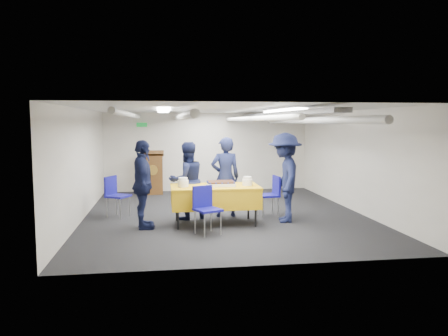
{
  "coord_description": "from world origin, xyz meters",
  "views": [
    {
      "loc": [
        -1.36,
        -9.36,
        2.02
      ],
      "look_at": [
        -0.04,
        -0.2,
        1.05
      ],
      "focal_mm": 35.0,
      "sensor_mm": 36.0,
      "label": 1
    }
  ],
  "objects_px": {
    "podium": "(153,172)",
    "sailor_b": "(187,181)",
    "sailor_d": "(285,177)",
    "sheet_cake": "(221,184)",
    "chair_left": "(115,192)",
    "sailor_a": "(225,177)",
    "chair_near": "(205,205)",
    "serving_table": "(215,196)",
    "sailor_c": "(143,185)",
    "chair_right": "(272,192)"
  },
  "relations": [
    {
      "from": "podium",
      "to": "sailor_b",
      "type": "relative_size",
      "value": 0.77
    },
    {
      "from": "sailor_d",
      "to": "sheet_cake",
      "type": "bearing_deg",
      "value": -77.94
    },
    {
      "from": "chair_left",
      "to": "sailor_a",
      "type": "bearing_deg",
      "value": -7.66
    },
    {
      "from": "sheet_cake",
      "to": "sailor_b",
      "type": "height_order",
      "value": "sailor_b"
    },
    {
      "from": "chair_near",
      "to": "sailor_a",
      "type": "relative_size",
      "value": 0.51
    },
    {
      "from": "serving_table",
      "to": "sailor_c",
      "type": "relative_size",
      "value": 1.03
    },
    {
      "from": "sheet_cake",
      "to": "podium",
      "type": "distance_m",
      "value": 4.19
    },
    {
      "from": "chair_near",
      "to": "chair_left",
      "type": "relative_size",
      "value": 1.0
    },
    {
      "from": "chair_right",
      "to": "sailor_b",
      "type": "bearing_deg",
      "value": -178.61
    },
    {
      "from": "chair_near",
      "to": "sailor_c",
      "type": "xyz_separation_m",
      "value": [
        -1.13,
        0.54,
        0.32
      ]
    },
    {
      "from": "chair_left",
      "to": "sailor_d",
      "type": "relative_size",
      "value": 0.48
    },
    {
      "from": "chair_near",
      "to": "sheet_cake",
      "type": "bearing_deg",
      "value": 61.17
    },
    {
      "from": "podium",
      "to": "sailor_d",
      "type": "distance_m",
      "value": 4.76
    },
    {
      "from": "chair_near",
      "to": "sailor_d",
      "type": "xyz_separation_m",
      "value": [
        1.7,
        0.74,
        0.38
      ]
    },
    {
      "from": "sailor_d",
      "to": "chair_right",
      "type": "bearing_deg",
      "value": -157.99
    },
    {
      "from": "chair_left",
      "to": "sailor_b",
      "type": "relative_size",
      "value": 0.54
    },
    {
      "from": "chair_left",
      "to": "sailor_c",
      "type": "bearing_deg",
      "value": -61.08
    },
    {
      "from": "sheet_cake",
      "to": "sailor_b",
      "type": "xyz_separation_m",
      "value": [
        -0.64,
        0.57,
        -0.01
      ]
    },
    {
      "from": "sheet_cake",
      "to": "serving_table",
      "type": "bearing_deg",
      "value": 165.59
    },
    {
      "from": "sheet_cake",
      "to": "chair_near",
      "type": "distance_m",
      "value": 0.83
    },
    {
      "from": "chair_near",
      "to": "sailor_a",
      "type": "xyz_separation_m",
      "value": [
        0.57,
        1.39,
        0.32
      ]
    },
    {
      "from": "serving_table",
      "to": "sailor_a",
      "type": "bearing_deg",
      "value": 65.47
    },
    {
      "from": "podium",
      "to": "sailor_d",
      "type": "height_order",
      "value": "sailor_d"
    },
    {
      "from": "sailor_a",
      "to": "sailor_d",
      "type": "relative_size",
      "value": 0.94
    },
    {
      "from": "sailor_d",
      "to": "podium",
      "type": "bearing_deg",
      "value": -135.24
    },
    {
      "from": "chair_near",
      "to": "chair_left",
      "type": "distance_m",
      "value": 2.46
    },
    {
      "from": "chair_near",
      "to": "sailor_a",
      "type": "height_order",
      "value": "sailor_a"
    },
    {
      "from": "sailor_b",
      "to": "sailor_c",
      "type": "distance_m",
      "value": 1.13
    },
    {
      "from": "serving_table",
      "to": "sailor_c",
      "type": "height_order",
      "value": "sailor_c"
    },
    {
      "from": "serving_table",
      "to": "chair_right",
      "type": "height_order",
      "value": "chair_right"
    },
    {
      "from": "podium",
      "to": "chair_left",
      "type": "bearing_deg",
      "value": -104.52
    },
    {
      "from": "chair_left",
      "to": "sailor_b",
      "type": "bearing_deg",
      "value": -16.5
    },
    {
      "from": "chair_near",
      "to": "chair_left",
      "type": "bearing_deg",
      "value": 136.24
    },
    {
      "from": "serving_table",
      "to": "chair_near",
      "type": "distance_m",
      "value": 0.76
    },
    {
      "from": "chair_near",
      "to": "podium",
      "type": "bearing_deg",
      "value": 102.43
    },
    {
      "from": "serving_table",
      "to": "sailor_d",
      "type": "height_order",
      "value": "sailor_d"
    },
    {
      "from": "chair_right",
      "to": "sailor_c",
      "type": "height_order",
      "value": "sailor_c"
    },
    {
      "from": "chair_right",
      "to": "sailor_b",
      "type": "relative_size",
      "value": 0.54
    },
    {
      "from": "podium",
      "to": "sailor_d",
      "type": "relative_size",
      "value": 0.69
    },
    {
      "from": "serving_table",
      "to": "sailor_a",
      "type": "xyz_separation_m",
      "value": [
        0.31,
        0.67,
        0.3
      ]
    },
    {
      "from": "chair_left",
      "to": "sailor_d",
      "type": "height_order",
      "value": "sailor_d"
    },
    {
      "from": "podium",
      "to": "sailor_d",
      "type": "xyz_separation_m",
      "value": [
        2.72,
        -3.89,
        0.29
      ]
    },
    {
      "from": "serving_table",
      "to": "chair_right",
      "type": "bearing_deg",
      "value": 24.02
    },
    {
      "from": "sheet_cake",
      "to": "chair_right",
      "type": "relative_size",
      "value": 0.63
    },
    {
      "from": "chair_right",
      "to": "chair_left",
      "type": "relative_size",
      "value": 1.0
    },
    {
      "from": "sailor_b",
      "to": "sailor_c",
      "type": "height_order",
      "value": "sailor_c"
    },
    {
      "from": "sheet_cake",
      "to": "chair_near",
      "type": "bearing_deg",
      "value": -118.83
    },
    {
      "from": "podium",
      "to": "sheet_cake",
      "type": "bearing_deg",
      "value": -70.49
    },
    {
      "from": "sheet_cake",
      "to": "sailor_d",
      "type": "xyz_separation_m",
      "value": [
        1.32,
        0.05,
        0.09
      ]
    },
    {
      "from": "sheet_cake",
      "to": "sailor_b",
      "type": "distance_m",
      "value": 0.85
    }
  ]
}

